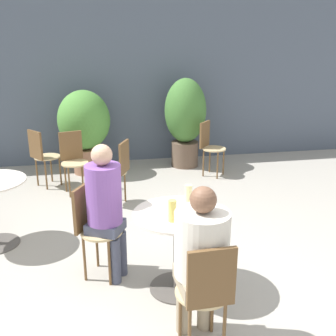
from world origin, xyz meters
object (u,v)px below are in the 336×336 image
(bistro_chair_5, at_px, (209,143))
(seated_person_1, at_px, (201,254))
(bistro_chair_1, at_px, (207,290))
(bistro_chair_3, at_px, (42,153))
(cafe_table_near, at_px, (177,235))
(bistro_chair_4, at_px, (73,156))
(beer_glass_0, at_px, (172,211))
(seated_person_0, at_px, (105,201))
(bistro_chair_0, at_px, (93,222))
(potted_plant_0, at_px, (84,124))
(bistro_chair_2, at_px, (118,167))
(beer_glass_1, at_px, (188,196))
(potted_plant_1, at_px, (185,117))

(bistro_chair_5, distance_m, seated_person_1, 3.66)
(bistro_chair_1, xyz_separation_m, bistro_chair_3, (-1.40, 3.54, 0.00))
(cafe_table_near, bearing_deg, bistro_chair_5, 68.63)
(bistro_chair_4, bearing_deg, beer_glass_0, -87.55)
(bistro_chair_5, bearing_deg, bistro_chair_1, -155.83)
(bistro_chair_1, height_order, seated_person_0, seated_person_0)
(bistro_chair_0, height_order, potted_plant_0, potted_plant_0)
(bistro_chair_2, relative_size, bistro_chair_5, 1.00)
(cafe_table_near, height_order, beer_glass_1, beer_glass_1)
(bistro_chair_5, bearing_deg, bistro_chair_0, -174.76)
(seated_person_0, distance_m, seated_person_1, 1.09)
(beer_glass_0, bearing_deg, potted_plant_0, 101.39)
(bistro_chair_0, bearing_deg, bistro_chair_5, -7.83)
(beer_glass_0, relative_size, beer_glass_1, 0.91)
(bistro_chair_0, relative_size, bistro_chair_4, 1.00)
(bistro_chair_0, height_order, beer_glass_1, beer_glass_1)
(cafe_table_near, height_order, beer_glass_0, beer_glass_0)
(cafe_table_near, distance_m, bistro_chair_1, 0.77)
(seated_person_0, distance_m, beer_glass_1, 0.70)
(cafe_table_near, distance_m, potted_plant_1, 3.52)
(bistro_chair_0, bearing_deg, bistro_chair_4, 34.48)
(bistro_chair_0, relative_size, potted_plant_0, 0.64)
(bistro_chair_3, distance_m, potted_plant_1, 2.34)
(bistro_chair_1, xyz_separation_m, potted_plant_0, (-0.80, 4.10, 0.28))
(bistro_chair_5, bearing_deg, seated_person_0, -172.26)
(beer_glass_0, bearing_deg, bistro_chair_3, 114.06)
(bistro_chair_2, bearing_deg, bistro_chair_4, -112.34)
(bistro_chair_3, relative_size, seated_person_0, 0.69)
(cafe_table_near, xyz_separation_m, beer_glass_0, (-0.07, -0.14, 0.29))
(bistro_chair_2, xyz_separation_m, potted_plant_1, (1.21, 1.48, 0.32))
(potted_plant_1, bearing_deg, bistro_chair_3, -164.44)
(bistro_chair_1, relative_size, bistro_chair_4, 1.00)
(seated_person_0, distance_m, potted_plant_1, 3.41)
(bistro_chair_2, height_order, bistro_chair_4, same)
(bistro_chair_2, relative_size, potted_plant_1, 0.58)
(bistro_chair_2, bearing_deg, bistro_chair_3, -106.44)
(bistro_chair_3, height_order, beer_glass_1, beer_glass_1)
(potted_plant_0, bearing_deg, bistro_chair_1, -78.97)
(bistro_chair_0, xyz_separation_m, bistro_chair_2, (0.33, 1.56, 0.00))
(bistro_chair_2, xyz_separation_m, beer_glass_1, (0.46, -1.80, 0.29))
(bistro_chair_2, bearing_deg, bistro_chair_5, 146.43)
(cafe_table_near, height_order, potted_plant_1, potted_plant_1)
(beer_glass_1, bearing_deg, bistro_chair_1, -95.65)
(bistro_chair_4, height_order, seated_person_1, seated_person_1)
(bistro_chair_0, xyz_separation_m, bistro_chair_5, (1.80, 2.51, 0.00))
(cafe_table_near, distance_m, bistro_chair_3, 3.10)
(seated_person_1, bearing_deg, potted_plant_1, -103.89)
(cafe_table_near, relative_size, bistro_chair_3, 0.86)
(bistro_chair_0, height_order, bistro_chair_3, same)
(seated_person_1, distance_m, potted_plant_1, 4.11)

